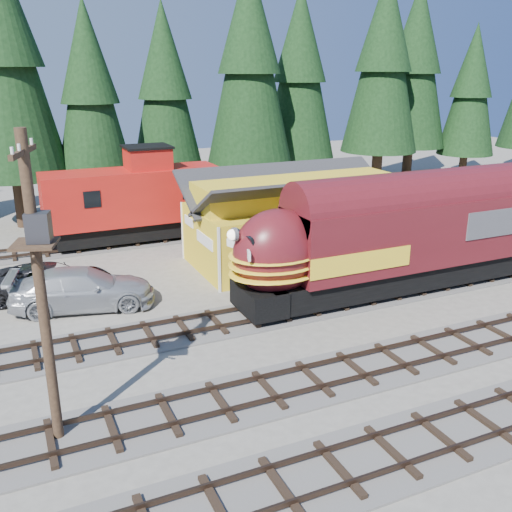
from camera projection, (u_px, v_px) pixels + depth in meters
name	position (u px, v px, depth m)	size (l,w,h in m)	color
ground	(412.00, 330.00, 24.57)	(120.00, 120.00, 0.00)	#6B665B
track_siding	(509.00, 269.00, 31.93)	(68.00, 3.20, 0.33)	#4C4947
track_spur	(102.00, 245.00, 36.21)	(32.00, 3.20, 0.33)	#4C4947
depot	(298.00, 211.00, 32.73)	(12.80, 7.00, 5.30)	gold
conifer_backdrop	(278.00, 74.00, 45.09)	(79.28, 23.50, 17.32)	black
locomotive	(386.00, 243.00, 27.73)	(16.89, 3.36, 4.59)	black
caboose	(134.00, 200.00, 36.23)	(10.98, 3.18, 5.71)	black
utility_pole	(40.00, 274.00, 15.73)	(1.42, 2.20, 9.30)	black
pickup_truck_a	(51.00, 281.00, 27.85)	(2.80, 6.08, 1.69)	black
pickup_truck_b	(83.00, 289.00, 26.57)	(2.67, 6.57, 1.91)	#A1A4A9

